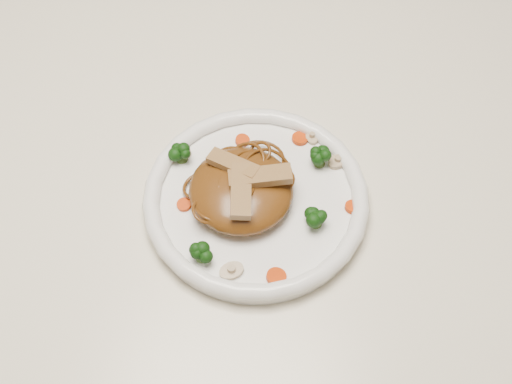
# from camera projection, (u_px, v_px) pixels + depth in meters

# --- Properties ---
(ground) EXTENTS (4.00, 4.00, 0.00)m
(ground) POSITION_uv_depth(u_px,v_px,m) (215.00, 371.00, 1.46)
(ground) COLOR brown
(ground) RESTS_ON ground
(table) EXTENTS (1.20, 0.80, 0.75)m
(table) POSITION_uv_depth(u_px,v_px,m) (191.00, 210.00, 0.92)
(table) COLOR silver
(table) RESTS_ON ground
(plate) EXTENTS (0.29, 0.29, 0.02)m
(plate) POSITION_uv_depth(u_px,v_px,m) (256.00, 202.00, 0.80)
(plate) COLOR white
(plate) RESTS_ON table
(noodle_mound) EXTENTS (0.16, 0.16, 0.04)m
(noodle_mound) POSITION_uv_depth(u_px,v_px,m) (241.00, 190.00, 0.77)
(noodle_mound) COLOR #603112
(noodle_mound) RESTS_ON plate
(chicken_a) EXTENTS (0.07, 0.04, 0.01)m
(chicken_a) POSITION_uv_depth(u_px,v_px,m) (260.00, 177.00, 0.76)
(chicken_a) COLOR tan
(chicken_a) RESTS_ON noodle_mound
(chicken_b) EXTENTS (0.06, 0.04, 0.01)m
(chicken_b) POSITION_uv_depth(u_px,v_px,m) (233.00, 164.00, 0.77)
(chicken_b) COLOR tan
(chicken_b) RESTS_ON noodle_mound
(chicken_c) EXTENTS (0.03, 0.07, 0.01)m
(chicken_c) POSITION_uv_depth(u_px,v_px,m) (241.00, 191.00, 0.75)
(chicken_c) COLOR tan
(chicken_c) RESTS_ON noodle_mound
(broccoli_0) EXTENTS (0.04, 0.04, 0.03)m
(broccoli_0) POSITION_uv_depth(u_px,v_px,m) (320.00, 155.00, 0.80)
(broccoli_0) COLOR #11380B
(broccoli_0) RESTS_ON plate
(broccoli_1) EXTENTS (0.03, 0.03, 0.03)m
(broccoli_1) POSITION_uv_depth(u_px,v_px,m) (181.00, 153.00, 0.81)
(broccoli_1) COLOR #11380B
(broccoli_1) RESTS_ON plate
(broccoli_2) EXTENTS (0.03, 0.03, 0.03)m
(broccoli_2) POSITION_uv_depth(u_px,v_px,m) (201.00, 251.00, 0.73)
(broccoli_2) COLOR #11380B
(broccoli_2) RESTS_ON plate
(broccoli_3) EXTENTS (0.03, 0.03, 0.03)m
(broccoli_3) POSITION_uv_depth(u_px,v_px,m) (317.00, 218.00, 0.76)
(broccoli_3) COLOR #11380B
(broccoli_3) RESTS_ON plate
(carrot_0) EXTENTS (0.02, 0.02, 0.00)m
(carrot_0) POSITION_uv_depth(u_px,v_px,m) (300.00, 139.00, 0.83)
(carrot_0) COLOR #DE4208
(carrot_0) RESTS_ON plate
(carrot_1) EXTENTS (0.02, 0.02, 0.00)m
(carrot_1) POSITION_uv_depth(u_px,v_px,m) (184.00, 205.00, 0.78)
(carrot_1) COLOR #DE4208
(carrot_1) RESTS_ON plate
(carrot_2) EXTENTS (0.02, 0.02, 0.00)m
(carrot_2) POSITION_uv_depth(u_px,v_px,m) (352.00, 207.00, 0.78)
(carrot_2) COLOR #DE4208
(carrot_2) RESTS_ON plate
(carrot_3) EXTENTS (0.02, 0.02, 0.00)m
(carrot_3) POSITION_uv_depth(u_px,v_px,m) (242.00, 141.00, 0.83)
(carrot_3) COLOR #DE4208
(carrot_3) RESTS_ON plate
(carrot_4) EXTENTS (0.03, 0.03, 0.00)m
(carrot_4) POSITION_uv_depth(u_px,v_px,m) (276.00, 277.00, 0.73)
(carrot_4) COLOR #DE4208
(carrot_4) RESTS_ON plate
(mushroom_0) EXTENTS (0.04, 0.04, 0.01)m
(mushroom_0) POSITION_uv_depth(u_px,v_px,m) (232.00, 271.00, 0.73)
(mushroom_0) COLOR beige
(mushroom_0) RESTS_ON plate
(mushroom_1) EXTENTS (0.04, 0.04, 0.01)m
(mushroom_1) POSITION_uv_depth(u_px,v_px,m) (338.00, 161.00, 0.82)
(mushroom_1) COLOR beige
(mushroom_1) RESTS_ON plate
(mushroom_2) EXTENTS (0.03, 0.03, 0.01)m
(mushroom_2) POSITION_uv_depth(u_px,v_px,m) (182.00, 151.00, 0.82)
(mushroom_2) COLOR beige
(mushroom_2) RESTS_ON plate
(mushroom_3) EXTENTS (0.03, 0.03, 0.01)m
(mushroom_3) POSITION_uv_depth(u_px,v_px,m) (312.00, 137.00, 0.84)
(mushroom_3) COLOR beige
(mushroom_3) RESTS_ON plate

